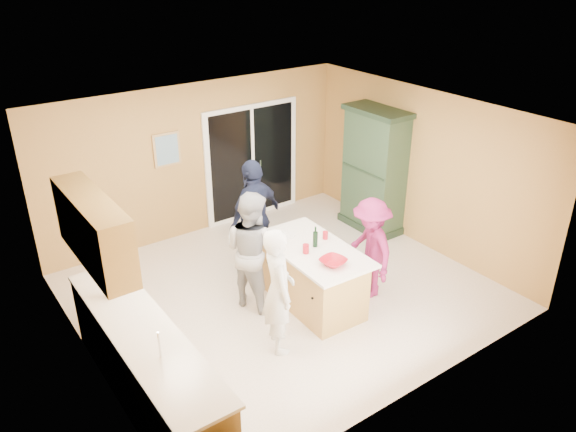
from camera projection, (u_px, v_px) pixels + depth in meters
floor at (284, 292)px, 8.20m from camera, size 5.50×5.50×0.00m
ceiling at (283, 118)px, 7.06m from camera, size 5.50×5.00×0.10m
wall_back at (198, 160)px, 9.46m from camera, size 5.50×0.10×2.60m
wall_front at (422, 296)px, 5.80m from camera, size 5.50×0.10×2.60m
wall_left at (80, 274)px, 6.19m from camera, size 0.10×5.00×2.60m
wall_right at (422, 169)px, 9.07m from camera, size 0.10×5.00×2.60m
left_cabinet_run at (152, 375)px, 5.94m from camera, size 0.65×3.05×1.24m
upper_cabinets at (94, 230)px, 5.88m from camera, size 0.35×1.60×0.75m
sliding_door at (252, 162)px, 10.09m from camera, size 1.90×0.07×2.10m
framed_picture at (167, 150)px, 9.02m from camera, size 0.46×0.04×0.56m
kitchen_island at (313, 278)px, 7.76m from camera, size 0.98×1.73×0.89m
green_hutch at (374, 172)px, 9.64m from camera, size 0.62×1.18×2.16m
woman_white at (278, 290)px, 6.74m from camera, size 0.58×0.70×1.65m
woman_grey at (252, 250)px, 7.60m from camera, size 0.87×0.98×1.69m
woman_navy at (255, 218)px, 8.32m from camera, size 1.16×0.77×1.83m
woman_magenta at (370, 248)px, 7.84m from camera, size 0.78×1.07×1.49m
serving_bowl at (333, 262)px, 7.14m from camera, size 0.38×0.38×0.08m
tulip_vase at (112, 283)px, 6.34m from camera, size 0.24×0.20×0.38m
tumbler_near at (306, 249)px, 7.40m from camera, size 0.10×0.10×0.12m
tumbler_far at (325, 235)px, 7.76m from camera, size 0.10×0.10×0.11m
wine_bottle at (315, 239)px, 7.54m from camera, size 0.07×0.07×0.30m
white_plate at (286, 235)px, 7.87m from camera, size 0.31×0.31×0.02m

